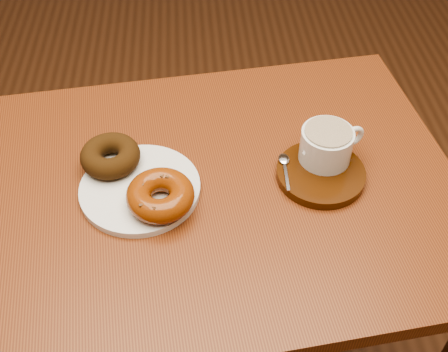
{
  "coord_description": "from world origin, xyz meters",
  "views": [
    {
      "loc": [
        0.26,
        -0.95,
        1.54
      ],
      "look_at": [
        0.31,
        -0.27,
        0.84
      ],
      "focal_mm": 45.0,
      "sensor_mm": 36.0,
      "label": 1
    }
  ],
  "objects": [
    {
      "name": "ground",
      "position": [
        0.0,
        0.0,
        0.0
      ],
      "size": [
        6.0,
        6.0,
        0.0
      ],
      "primitive_type": "plane",
      "color": "#522E19",
      "rests_on": "ground"
    },
    {
      "name": "donut_plate",
      "position": [
        0.16,
        -0.28,
        0.82
      ],
      "size": [
        0.24,
        0.24,
        0.01
      ],
      "primitive_type": "cylinder",
      "rotation": [
        0.0,
        0.0,
        0.15
      ],
      "color": "silver",
      "rests_on": "cafe_table"
    },
    {
      "name": "donut_caramel",
      "position": [
        0.2,
        -0.32,
        0.85
      ],
      "size": [
        0.15,
        0.15,
        0.04
      ],
      "rotation": [
        0.0,
        0.0,
        0.36
      ],
      "color": "#7D370D",
      "rests_on": "donut_plate"
    },
    {
      "name": "donut_cinnamon",
      "position": [
        0.11,
        -0.22,
        0.85
      ],
      "size": [
        0.12,
        0.12,
        0.04
      ],
      "primitive_type": "torus",
      "rotation": [
        0.0,
        0.0,
        0.13
      ],
      "color": "#371F0B",
      "rests_on": "donut_plate"
    },
    {
      "name": "coffee_cup",
      "position": [
        0.49,
        -0.24,
        0.87
      ],
      "size": [
        0.12,
        0.09,
        0.07
      ],
      "rotation": [
        0.0,
        0.0,
        0.32
      ],
      "color": "silver",
      "rests_on": "saucer"
    },
    {
      "name": "cafe_table",
      "position": [
        0.29,
        -0.27,
        0.69
      ],
      "size": [
        0.94,
        0.75,
        0.82
      ],
      "rotation": [
        0.0,
        0.0,
        0.12
      ],
      "color": "brown",
      "rests_on": "ground"
    },
    {
      "name": "teaspoon",
      "position": [
        0.42,
        -0.25,
        0.84
      ],
      "size": [
        0.02,
        0.09,
        0.01
      ],
      "rotation": [
        0.0,
        0.0,
        -0.04
      ],
      "color": "silver",
      "rests_on": "saucer"
    },
    {
      "name": "saucer",
      "position": [
        0.48,
        -0.27,
        0.83
      ],
      "size": [
        0.17,
        0.17,
        0.02
      ],
      "primitive_type": "cylinder",
      "rotation": [
        0.0,
        0.0,
        0.08
      ],
      "color": "#341807",
      "rests_on": "cafe_table"
    }
  ]
}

